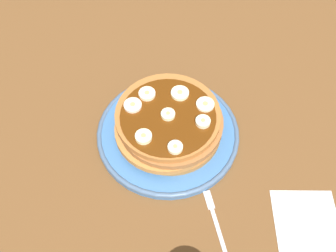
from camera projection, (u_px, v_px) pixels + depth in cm
name	position (u px, v px, depth cm)	size (l,w,h in cm)	color
ground_plane	(168.00, 139.00, 77.99)	(140.00, 140.00, 3.00)	brown
plate	(168.00, 133.00, 76.00)	(27.54, 27.54, 1.67)	#3F72B2
pancake_stack	(169.00, 124.00, 73.37)	(20.39, 20.66, 5.23)	#A46C35
banana_slice_0	(169.00, 115.00, 71.04)	(2.61, 2.61, 0.97)	#EFEDB8
banana_slice_1	(203.00, 122.00, 70.09)	(2.72, 2.72, 1.05)	beige
banana_slice_2	(144.00, 137.00, 68.27)	(2.99, 2.99, 1.06)	#F6F2B9
banana_slice_3	(133.00, 106.00, 72.29)	(3.35, 3.35, 0.82)	#F9E1C5
banana_slice_4	(175.00, 148.00, 67.09)	(2.63, 2.63, 0.98)	#F4E9BC
banana_slice_5	(147.00, 94.00, 73.77)	(3.19, 3.19, 0.91)	#F8E7B9
banana_slice_6	(205.00, 105.00, 72.46)	(3.39, 3.39, 0.74)	#F8E7C1
banana_slice_7	(180.00, 93.00, 73.89)	(3.43, 3.43, 0.85)	#F8F4BC
napkin	(306.00, 220.00, 66.84)	(11.00, 11.00, 0.30)	white
fork	(215.00, 220.00, 66.71)	(3.38, 12.96, 0.50)	silver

